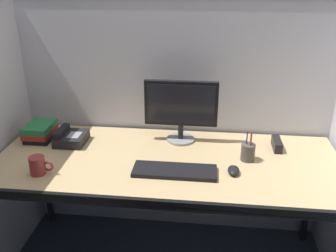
{
  "coord_description": "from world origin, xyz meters",
  "views": [
    {
      "loc": [
        0.21,
        -1.51,
        1.73
      ],
      "look_at": [
        0.0,
        0.35,
        0.92
      ],
      "focal_mm": 40.36,
      "sensor_mm": 36.0,
      "label": 1
    }
  ],
  "objects_px": {
    "monitor_center": "(181,107)",
    "computer_mouse": "(234,170)",
    "pen_cup": "(248,152)",
    "desk": "(167,169)",
    "desk_phone": "(70,138)",
    "keyboard_main": "(175,171)",
    "red_stapler": "(277,144)",
    "coffee_mug": "(38,165)",
    "book_stack": "(40,131)"
  },
  "relations": [
    {
      "from": "computer_mouse",
      "to": "desk_phone",
      "type": "distance_m",
      "value": 0.99
    },
    {
      "from": "pen_cup",
      "to": "coffee_mug",
      "type": "distance_m",
      "value": 1.1
    },
    {
      "from": "desk",
      "to": "keyboard_main",
      "type": "bearing_deg",
      "value": -65.82
    },
    {
      "from": "monitor_center",
      "to": "red_stapler",
      "type": "distance_m",
      "value": 0.6
    },
    {
      "from": "desk",
      "to": "red_stapler",
      "type": "distance_m",
      "value": 0.66
    },
    {
      "from": "desk_phone",
      "to": "book_stack",
      "type": "bearing_deg",
      "value": 168.77
    },
    {
      "from": "desk_phone",
      "to": "pen_cup",
      "type": "distance_m",
      "value": 1.04
    },
    {
      "from": "desk",
      "to": "pen_cup",
      "type": "relative_size",
      "value": 11.21
    },
    {
      "from": "desk",
      "to": "desk_phone",
      "type": "height_order",
      "value": "desk_phone"
    },
    {
      "from": "keyboard_main",
      "to": "pen_cup",
      "type": "height_order",
      "value": "pen_cup"
    },
    {
      "from": "red_stapler",
      "to": "desk_phone",
      "type": "bearing_deg",
      "value": -176.98
    },
    {
      "from": "monitor_center",
      "to": "coffee_mug",
      "type": "height_order",
      "value": "monitor_center"
    },
    {
      "from": "desk_phone",
      "to": "red_stapler",
      "type": "xyz_separation_m",
      "value": [
        1.21,
        0.06,
        -0.01
      ]
    },
    {
      "from": "pen_cup",
      "to": "coffee_mug",
      "type": "xyz_separation_m",
      "value": [
        -1.07,
        -0.27,
        -0.0
      ]
    },
    {
      "from": "monitor_center",
      "to": "keyboard_main",
      "type": "bearing_deg",
      "value": -89.73
    },
    {
      "from": "desk",
      "to": "red_stapler",
      "type": "bearing_deg",
      "value": 19.78
    },
    {
      "from": "desk",
      "to": "coffee_mug",
      "type": "relative_size",
      "value": 15.08
    },
    {
      "from": "desk",
      "to": "monitor_center",
      "type": "relative_size",
      "value": 4.42
    },
    {
      "from": "keyboard_main",
      "to": "book_stack",
      "type": "xyz_separation_m",
      "value": [
        -0.86,
        0.32,
        0.04
      ]
    },
    {
      "from": "keyboard_main",
      "to": "red_stapler",
      "type": "height_order",
      "value": "red_stapler"
    },
    {
      "from": "computer_mouse",
      "to": "coffee_mug",
      "type": "height_order",
      "value": "coffee_mug"
    },
    {
      "from": "monitor_center",
      "to": "keyboard_main",
      "type": "distance_m",
      "value": 0.44
    },
    {
      "from": "monitor_center",
      "to": "keyboard_main",
      "type": "relative_size",
      "value": 1.0
    },
    {
      "from": "pen_cup",
      "to": "book_stack",
      "type": "relative_size",
      "value": 0.8
    },
    {
      "from": "keyboard_main",
      "to": "book_stack",
      "type": "bearing_deg",
      "value": 159.43
    },
    {
      "from": "desk",
      "to": "coffee_mug",
      "type": "distance_m",
      "value": 0.67
    },
    {
      "from": "desk",
      "to": "computer_mouse",
      "type": "distance_m",
      "value": 0.37
    },
    {
      "from": "red_stapler",
      "to": "book_stack",
      "type": "bearing_deg",
      "value": -179.03
    },
    {
      "from": "desk",
      "to": "computer_mouse",
      "type": "xyz_separation_m",
      "value": [
        0.36,
        -0.09,
        0.07
      ]
    },
    {
      "from": "monitor_center",
      "to": "coffee_mug",
      "type": "relative_size",
      "value": 3.41
    },
    {
      "from": "desk_phone",
      "to": "book_stack",
      "type": "relative_size",
      "value": 0.89
    },
    {
      "from": "monitor_center",
      "to": "desk_phone",
      "type": "bearing_deg",
      "value": -170.55
    },
    {
      "from": "book_stack",
      "to": "keyboard_main",
      "type": "bearing_deg",
      "value": -20.57
    },
    {
      "from": "pen_cup",
      "to": "coffee_mug",
      "type": "height_order",
      "value": "pen_cup"
    },
    {
      "from": "computer_mouse",
      "to": "desk",
      "type": "bearing_deg",
      "value": 165.33
    },
    {
      "from": "computer_mouse",
      "to": "coffee_mug",
      "type": "xyz_separation_m",
      "value": [
        -0.99,
        -0.12,
        0.03
      ]
    },
    {
      "from": "desk",
      "to": "red_stapler",
      "type": "relative_size",
      "value": 12.67
    },
    {
      "from": "coffee_mug",
      "to": "red_stapler",
      "type": "xyz_separation_m",
      "value": [
        1.25,
        0.43,
        -0.02
      ]
    },
    {
      "from": "desk_phone",
      "to": "keyboard_main",
      "type": "bearing_deg",
      "value": -23.26
    },
    {
      "from": "computer_mouse",
      "to": "pen_cup",
      "type": "bearing_deg",
      "value": 61.7
    },
    {
      "from": "desk",
      "to": "desk_phone",
      "type": "bearing_deg",
      "value": 165.24
    },
    {
      "from": "monitor_center",
      "to": "red_stapler",
      "type": "height_order",
      "value": "monitor_center"
    },
    {
      "from": "book_stack",
      "to": "red_stapler",
      "type": "bearing_deg",
      "value": 0.97
    },
    {
      "from": "desk",
      "to": "monitor_center",
      "type": "distance_m",
      "value": 0.38
    },
    {
      "from": "desk_phone",
      "to": "red_stapler",
      "type": "bearing_deg",
      "value": 3.02
    },
    {
      "from": "monitor_center",
      "to": "computer_mouse",
      "type": "xyz_separation_m",
      "value": [
        0.3,
        -0.36,
        -0.2
      ]
    },
    {
      "from": "monitor_center",
      "to": "red_stapler",
      "type": "bearing_deg",
      "value": -4.49
    },
    {
      "from": "red_stapler",
      "to": "desk",
      "type": "bearing_deg",
      "value": -160.22
    },
    {
      "from": "keyboard_main",
      "to": "computer_mouse",
      "type": "relative_size",
      "value": 4.48
    },
    {
      "from": "monitor_center",
      "to": "coffee_mug",
      "type": "bearing_deg",
      "value": -145.28
    }
  ]
}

